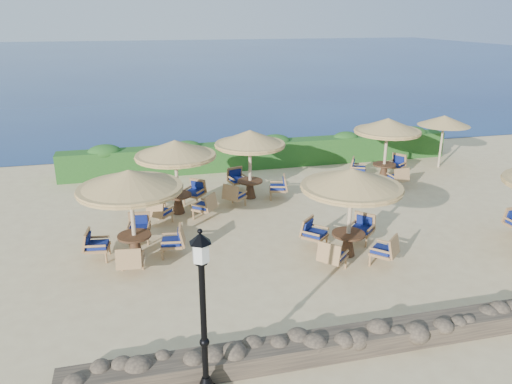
# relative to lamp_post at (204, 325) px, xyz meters

# --- Properties ---
(ground) EXTENTS (120.00, 120.00, 0.00)m
(ground) POSITION_rel_lamp_post_xyz_m (4.80, 6.80, -1.55)
(ground) COLOR #D9C189
(ground) RESTS_ON ground
(sea) EXTENTS (160.00, 160.00, 0.00)m
(sea) POSITION_rel_lamp_post_xyz_m (4.80, 76.80, -1.55)
(sea) COLOR #0C2053
(sea) RESTS_ON ground
(hedge) EXTENTS (18.00, 0.90, 1.20)m
(hedge) POSITION_rel_lamp_post_xyz_m (4.80, 14.00, -0.95)
(hedge) COLOR #1A4817
(hedge) RESTS_ON ground
(stone_wall) EXTENTS (15.00, 0.65, 0.44)m
(stone_wall) POSITION_rel_lamp_post_xyz_m (4.80, 0.60, -1.33)
(stone_wall) COLOR brown
(stone_wall) RESTS_ON ground
(lamp_post) EXTENTS (0.44, 0.44, 3.31)m
(lamp_post) POSITION_rel_lamp_post_xyz_m (0.00, 0.00, 0.00)
(lamp_post) COLOR black
(lamp_post) RESTS_ON ground
(extra_parasol) EXTENTS (2.30, 2.30, 2.41)m
(extra_parasol) POSITION_rel_lamp_post_xyz_m (12.60, 12.00, 0.62)
(extra_parasol) COLOR #C4AE8A
(extra_parasol) RESTS_ON ground
(cafe_set_0) EXTENTS (2.95, 2.95, 2.65)m
(cafe_set_0) POSITION_rel_lamp_post_xyz_m (-1.14, 6.08, 0.31)
(cafe_set_0) COLOR #C4AE8A
(cafe_set_0) RESTS_ON ground
(cafe_set_1) EXTENTS (2.89, 2.89, 2.65)m
(cafe_set_1) POSITION_rel_lamp_post_xyz_m (4.86, 4.72, 0.29)
(cafe_set_1) COLOR #C4AE8A
(cafe_set_1) RESTS_ON ground
(cafe_set_3) EXTENTS (2.79, 2.79, 2.65)m
(cafe_set_3) POSITION_rel_lamp_post_xyz_m (0.40, 9.21, 0.27)
(cafe_set_3) COLOR #C4AE8A
(cafe_set_3) RESTS_ON ground
(cafe_set_4) EXTENTS (2.77, 2.77, 2.65)m
(cafe_set_4) POSITION_rel_lamp_post_xyz_m (3.22, 10.12, 0.32)
(cafe_set_4) COLOR #C4AE8A
(cafe_set_4) RESTS_ON ground
(cafe_set_5) EXTENTS (2.78, 2.79, 2.65)m
(cafe_set_5) POSITION_rel_lamp_post_xyz_m (9.23, 10.90, 0.35)
(cafe_set_5) COLOR #C4AE8A
(cafe_set_5) RESTS_ON ground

